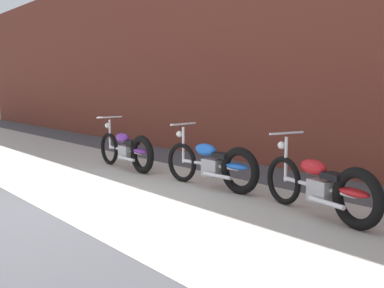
{
  "coord_description": "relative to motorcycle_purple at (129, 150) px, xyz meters",
  "views": [
    {
      "loc": [
        6.0,
        -2.24,
        1.64
      ],
      "look_at": [
        0.52,
        2.27,
        0.75
      ],
      "focal_mm": 42.7,
      "sensor_mm": 36.0,
      "label": 1
    }
  ],
  "objects": [
    {
      "name": "motorcycle_red",
      "position": [
        4.48,
        0.09,
        0.0
      ],
      "size": [
        1.99,
        0.69,
        1.03
      ],
      "rotation": [
        0.0,
        0.0,
        2.95
      ],
      "color": "black",
      "rests_on": "ground"
    },
    {
      "name": "sidewalk_slab",
      "position": [
        1.7,
        -0.73,
        -0.4
      ],
      "size": [
        36.0,
        3.5,
        0.01
      ],
      "primitive_type": "cube",
      "color": "#B2ADA3",
      "rests_on": "ground"
    },
    {
      "name": "brick_building_wall",
      "position": [
        1.7,
        2.72,
        2.16
      ],
      "size": [
        36.0,
        0.5,
        5.12
      ],
      "primitive_type": "cube",
      "color": "brown",
      "rests_on": "ground"
    },
    {
      "name": "motorcycle_blue",
      "position": [
        2.37,
        0.17,
        0.0
      ],
      "size": [
        2.01,
        0.58,
        1.03
      ],
      "rotation": [
        0.0,
        0.0,
        3.23
      ],
      "color": "black",
      "rests_on": "ground"
    },
    {
      "name": "motorcycle_purple",
      "position": [
        0.0,
        0.0,
        0.0
      ],
      "size": [
        2.01,
        0.58,
        1.03
      ],
      "rotation": [
        0.0,
        0.0,
        3.12
      ],
      "color": "black",
      "rests_on": "ground"
    },
    {
      "name": "ground_plane",
      "position": [
        1.7,
        -2.48,
        -0.4
      ],
      "size": [
        80.0,
        80.0,
        0.0
      ],
      "primitive_type": "plane",
      "color": "#47474C"
    }
  ]
}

